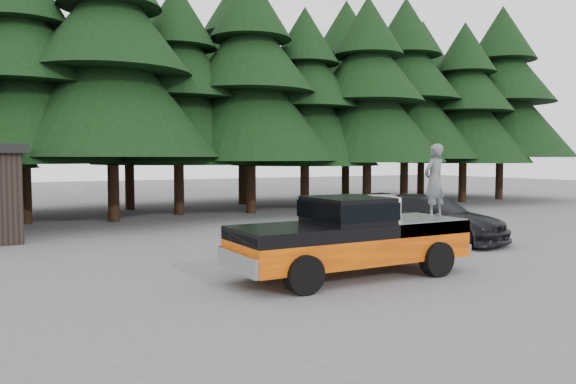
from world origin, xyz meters
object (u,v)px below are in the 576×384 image
man_on_bed (434,181)px  air_compressor (382,209)px  pickup_truck (350,249)px  parked_car (431,218)px

man_on_bed → air_compressor: bearing=-17.5°
air_compressor → man_on_bed: bearing=13.2°
pickup_truck → air_compressor: size_ratio=7.74×
air_compressor → parked_car: 6.08m
parked_car → man_on_bed: bearing=-147.5°
pickup_truck → man_on_bed: (2.48, -0.18, 1.60)m
air_compressor → parked_car: air_compressor is taller
man_on_bed → parked_car: size_ratio=0.35×
pickup_truck → man_on_bed: size_ratio=3.21×
parked_car → pickup_truck: bearing=-164.2°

